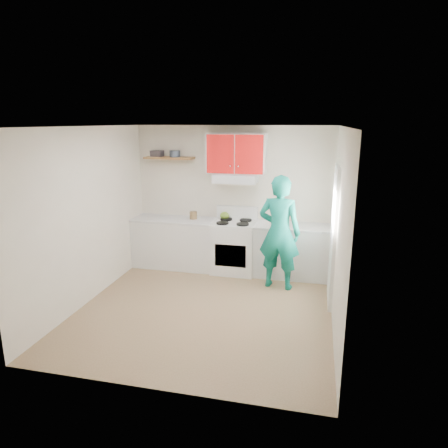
% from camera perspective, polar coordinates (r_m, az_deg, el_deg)
% --- Properties ---
extents(floor, '(3.80, 3.80, 0.00)m').
position_cam_1_polar(floor, '(6.04, -2.62, -11.84)').
color(floor, brown).
rests_on(floor, ground).
extents(ceiling, '(3.60, 3.80, 0.04)m').
position_cam_1_polar(ceiling, '(5.42, -2.94, 13.67)').
color(ceiling, white).
rests_on(ceiling, floor).
extents(back_wall, '(3.60, 0.04, 2.60)m').
position_cam_1_polar(back_wall, '(7.39, 1.23, 3.72)').
color(back_wall, beige).
rests_on(back_wall, floor).
extents(front_wall, '(3.60, 0.04, 2.60)m').
position_cam_1_polar(front_wall, '(3.88, -10.45, -6.50)').
color(front_wall, beige).
rests_on(front_wall, floor).
extents(left_wall, '(0.04, 3.80, 2.60)m').
position_cam_1_polar(left_wall, '(6.31, -18.72, 1.10)').
color(left_wall, beige).
rests_on(left_wall, floor).
extents(right_wall, '(0.04, 3.80, 2.60)m').
position_cam_1_polar(right_wall, '(5.40, 15.96, -0.85)').
color(right_wall, beige).
rests_on(right_wall, floor).
extents(door, '(0.05, 0.85, 2.05)m').
position_cam_1_polar(door, '(6.14, 15.27, -1.64)').
color(door, white).
rests_on(door, floor).
extents(door_glass, '(0.01, 0.55, 0.95)m').
position_cam_1_polar(door_glass, '(6.04, 15.28, 2.25)').
color(door_glass, white).
rests_on(door_glass, door).
extents(counter_left, '(1.52, 0.60, 0.90)m').
position_cam_1_polar(counter_left, '(7.59, -6.99, -2.70)').
color(counter_left, silver).
rests_on(counter_left, floor).
extents(counter_right, '(1.32, 0.60, 0.90)m').
position_cam_1_polar(counter_right, '(7.17, 9.67, -3.84)').
color(counter_right, silver).
rests_on(counter_right, floor).
extents(stove, '(0.76, 0.65, 0.92)m').
position_cam_1_polar(stove, '(7.27, 1.44, -3.30)').
color(stove, white).
rests_on(stove, floor).
extents(range_hood, '(0.76, 0.44, 0.15)m').
position_cam_1_polar(range_hood, '(7.09, 1.68, 6.51)').
color(range_hood, silver).
rests_on(range_hood, back_wall).
extents(upper_cabinets, '(1.02, 0.33, 0.70)m').
position_cam_1_polar(upper_cabinets, '(7.10, 1.79, 9.96)').
color(upper_cabinets, red).
rests_on(upper_cabinets, back_wall).
extents(shelf, '(0.90, 0.30, 0.04)m').
position_cam_1_polar(shelf, '(7.47, -7.76, 9.29)').
color(shelf, brown).
rests_on(shelf, back_wall).
extents(books, '(0.23, 0.18, 0.11)m').
position_cam_1_polar(books, '(7.57, -9.49, 9.85)').
color(books, '#383136').
rests_on(books, shelf).
extents(tin, '(0.23, 0.23, 0.12)m').
position_cam_1_polar(tin, '(7.43, -6.99, 9.88)').
color(tin, '#333D4C').
rests_on(tin, shelf).
extents(kettle, '(0.18, 0.18, 0.14)m').
position_cam_1_polar(kettle, '(7.34, 0.07, 1.19)').
color(kettle, '#56721F').
rests_on(kettle, stove).
extents(crock, '(0.14, 0.14, 0.16)m').
position_cam_1_polar(crock, '(7.39, -4.38, 1.17)').
color(crock, brown).
rests_on(crock, counter_left).
extents(cutting_board, '(0.31, 0.26, 0.02)m').
position_cam_1_polar(cutting_board, '(7.01, 7.46, -0.25)').
color(cutting_board, olive).
rests_on(cutting_board, counter_right).
extents(silicone_mat, '(0.32, 0.27, 0.01)m').
position_cam_1_polar(silicone_mat, '(7.09, 13.25, -0.42)').
color(silicone_mat, red).
rests_on(silicone_mat, counter_right).
extents(person, '(0.74, 0.55, 1.87)m').
position_cam_1_polar(person, '(6.50, 7.86, -1.21)').
color(person, '#0D7967').
rests_on(person, floor).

